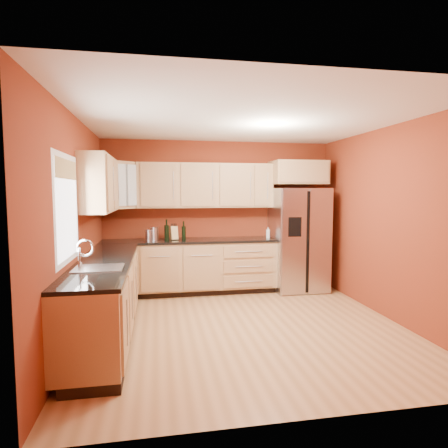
{
  "coord_description": "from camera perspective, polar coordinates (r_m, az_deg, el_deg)",
  "views": [
    {
      "loc": [
        -1.07,
        -4.54,
        1.73
      ],
      "look_at": [
        -0.1,
        0.9,
        1.24
      ],
      "focal_mm": 30.0,
      "sensor_mm": 36.0,
      "label": 1
    }
  ],
  "objects": [
    {
      "name": "ceiling",
      "position": [
        4.74,
        3.25,
        15.6
      ],
      "size": [
        4.0,
        4.0,
        0.0
      ],
      "primitive_type": "plane",
      "color": "white",
      "rests_on": "wall_back"
    },
    {
      "name": "refrigerator",
      "position": [
        6.68,
        11.25,
        -2.3
      ],
      "size": [
        0.9,
        0.75,
        1.78
      ],
      "primitive_type": "cube",
      "color": "#B9BABF",
      "rests_on": "floor"
    },
    {
      "name": "corner_upper_cabinet",
      "position": [
        6.24,
        -15.7,
        5.72
      ],
      "size": [
        0.67,
        0.67,
        0.75
      ],
      "primitive_type": "cube",
      "rotation": [
        0.0,
        0.0,
        0.79
      ],
      "color": "tan",
      "rests_on": "wall_back"
    },
    {
      "name": "wine_bottle_a",
      "position": [
        6.22,
        -8.73,
        -0.9
      ],
      "size": [
        0.1,
        0.1,
        0.35
      ],
      "primitive_type": null,
      "rotation": [
        0.0,
        0.0,
        -0.34
      ],
      "color": "black",
      "rests_on": "countertop_back"
    },
    {
      "name": "canister_right",
      "position": [
        6.26,
        -10.58,
        -1.49
      ],
      "size": [
        0.14,
        0.14,
        0.22
      ],
      "primitive_type": "cylinder",
      "rotation": [
        0.0,
        0.0,
        0.06
      ],
      "color": "#B9BABF",
      "rests_on": "countertop_back"
    },
    {
      "name": "wine_bottle_b",
      "position": [
        6.27,
        -6.16,
        -1.0
      ],
      "size": [
        0.08,
        0.08,
        0.31
      ],
      "primitive_type": null,
      "rotation": [
        0.0,
        0.0,
        0.2
      ],
      "color": "black",
      "rests_on": "countertop_back"
    },
    {
      "name": "floor",
      "position": [
        4.97,
        3.09,
        -15.33
      ],
      "size": [
        4.0,
        4.0,
        0.0
      ],
      "primitive_type": "plane",
      "color": "#A67040",
      "rests_on": "ground"
    },
    {
      "name": "wall_right",
      "position": [
        5.5,
        23.9,
        0.12
      ],
      "size": [
        0.04,
        4.0,
        2.6
      ],
      "primitive_type": "cube",
      "color": "maroon",
      "rests_on": "floor"
    },
    {
      "name": "wall_left",
      "position": [
        4.65,
        -21.57,
        -0.62
      ],
      "size": [
        0.04,
        4.0,
        2.6
      ],
      "primitive_type": "cube",
      "color": "maroon",
      "rests_on": "floor"
    },
    {
      "name": "sink_faucet",
      "position": [
        4.14,
        -18.62,
        -4.4
      ],
      "size": [
        0.5,
        0.42,
        0.3
      ],
      "primitive_type": null,
      "color": "silver",
      "rests_on": "countertop_left"
    },
    {
      "name": "base_cabinets_back",
      "position": [
        6.39,
        -5.26,
        -6.64
      ],
      "size": [
        2.9,
        0.6,
        0.88
      ],
      "primitive_type": "cube",
      "color": "tan",
      "rests_on": "floor"
    },
    {
      "name": "window",
      "position": [
        4.14,
        -22.77,
        2.17
      ],
      "size": [
        0.03,
        0.9,
        1.0
      ],
      "primitive_type": "cube",
      "color": "white",
      "rests_on": "wall_left"
    },
    {
      "name": "countertop_left",
      "position": [
        4.65,
        -17.65,
        -5.47
      ],
      "size": [
        0.62,
        2.8,
        0.04
      ],
      "primitive_type": "cube",
      "color": "black",
      "rests_on": "base_cabinets_left"
    },
    {
      "name": "countertop_back",
      "position": [
        6.3,
        -5.29,
        -2.56
      ],
      "size": [
        2.9,
        0.62,
        0.04
      ],
      "primitive_type": "cube",
      "color": "black",
      "rests_on": "base_cabinets_back"
    },
    {
      "name": "knife_block",
      "position": [
        6.3,
        -7.65,
        -1.38
      ],
      "size": [
        0.14,
        0.13,
        0.22
      ],
      "primitive_type": "cube",
      "rotation": [
        0.0,
        0.0,
        0.28
      ],
      "color": "tan",
      "rests_on": "countertop_back"
    },
    {
      "name": "base_cabinets_left",
      "position": [
        4.76,
        -17.63,
        -10.93
      ],
      "size": [
        0.6,
        2.8,
        0.88
      ],
      "primitive_type": "cube",
      "color": "tan",
      "rests_on": "floor"
    },
    {
      "name": "upper_cabinets_back",
      "position": [
        6.43,
        -2.78,
        5.87
      ],
      "size": [
        2.3,
        0.33,
        0.75
      ],
      "primitive_type": "cube",
      "color": "tan",
      "rests_on": "wall_back"
    },
    {
      "name": "canister_left",
      "position": [
        6.21,
        -11.38,
        -1.7
      ],
      "size": [
        0.12,
        0.12,
        0.19
      ],
      "primitive_type": "cylinder",
      "rotation": [
        0.0,
        0.0,
        -0.01
      ],
      "color": "#B9BABF",
      "rests_on": "countertop_back"
    },
    {
      "name": "wall_front",
      "position": [
        2.79,
        12.69,
        -3.92
      ],
      "size": [
        4.0,
        0.04,
        2.6
      ],
      "primitive_type": "cube",
      "color": "maroon",
      "rests_on": "floor"
    },
    {
      "name": "over_fridge_cabinet",
      "position": [
        6.7,
        11.19,
        7.67
      ],
      "size": [
        0.92,
        0.6,
        0.4
      ],
      "primitive_type": "cube",
      "color": "tan",
      "rests_on": "wall_back"
    },
    {
      "name": "upper_cabinets_left",
      "position": [
        5.32,
        -18.46,
        5.8
      ],
      "size": [
        0.33,
        1.35,
        0.75
      ],
      "primitive_type": "cube",
      "color": "tan",
      "rests_on": "wall_left"
    },
    {
      "name": "wall_back",
      "position": [
        6.64,
        -0.81,
        1.31
      ],
      "size": [
        4.0,
        0.04,
        2.6
      ],
      "primitive_type": "cube",
      "color": "maroon",
      "rests_on": "floor"
    },
    {
      "name": "soap_dispenser",
      "position": [
        6.49,
        6.72,
        -1.34
      ],
      "size": [
        0.08,
        0.08,
        0.19
      ],
      "primitive_type": "cylinder",
      "rotation": [
        0.0,
        0.0,
        0.33
      ],
      "color": "silver",
      "rests_on": "countertop_back"
    }
  ]
}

